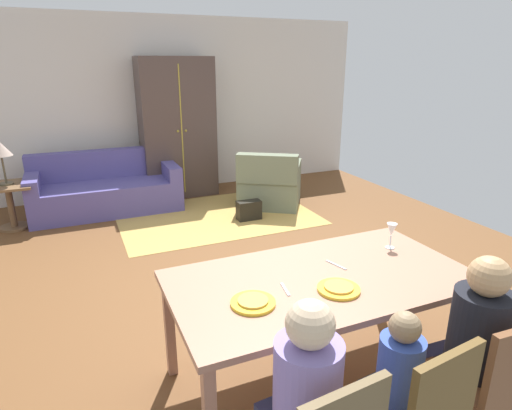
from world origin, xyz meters
name	(u,v)px	position (x,y,z in m)	size (l,w,h in m)	color
ground_plane	(235,262)	(0.00, 0.40, -0.01)	(6.67, 6.00, 0.02)	brown
back_wall	(165,106)	(0.00, 3.45, 1.35)	(6.67, 0.10, 2.70)	silver
dining_table	(321,286)	(-0.13, -1.48, 0.69)	(1.87, 1.00, 0.76)	#A9745A
plate_near_man	(253,303)	(-0.64, -1.60, 0.77)	(0.25, 0.25, 0.02)	yellow
pizza_near_man	(253,300)	(-0.64, -1.60, 0.78)	(0.17, 0.17, 0.01)	gold
plate_near_child	(339,289)	(-0.13, -1.66, 0.77)	(0.25, 0.25, 0.02)	yellow
pizza_near_child	(339,287)	(-0.13, -1.66, 0.78)	(0.17, 0.17, 0.01)	gold
wine_glass	(392,231)	(0.55, -1.30, 0.89)	(0.07, 0.07, 0.19)	silver
fork	(285,289)	(-0.41, -1.53, 0.76)	(0.02, 0.15, 0.01)	silver
knife	(336,265)	(0.04, -1.38, 0.76)	(0.01, 0.17, 0.01)	silver
dining_chair_child	(419,409)	(-0.12, -2.34, 0.49)	(0.47, 0.47, 0.87)	brown
person_child	(391,395)	(-0.13, -2.17, 0.43)	(0.22, 0.30, 0.92)	#2E4355
dining_chair_woman	(495,379)	(0.39, -2.34, 0.49)	(0.44, 0.44, 0.87)	brown
person_woman	(468,354)	(0.39, -2.17, 0.51)	(0.30, 0.41, 1.11)	navy
area_rug	(217,216)	(0.27, 1.82, 0.00)	(2.60, 1.80, 0.01)	tan
couch	(106,190)	(-1.08, 2.68, 0.30)	(1.99, 0.86, 0.82)	#534B8F
armchair	(270,184)	(1.15, 1.98, 0.32)	(1.18, 1.18, 0.82)	#6A745B
armoire	(177,128)	(0.08, 3.06, 1.05)	(1.10, 0.59, 2.10)	#4B3A35
side_table	(10,200)	(-2.24, 2.42, 0.38)	(0.56, 0.56, 0.58)	brown
table_lamp	(0,150)	(-2.24, 2.42, 1.01)	(0.26, 0.26, 0.54)	brown
handbag	(249,210)	(0.63, 1.52, 0.13)	(0.32, 0.16, 0.26)	black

